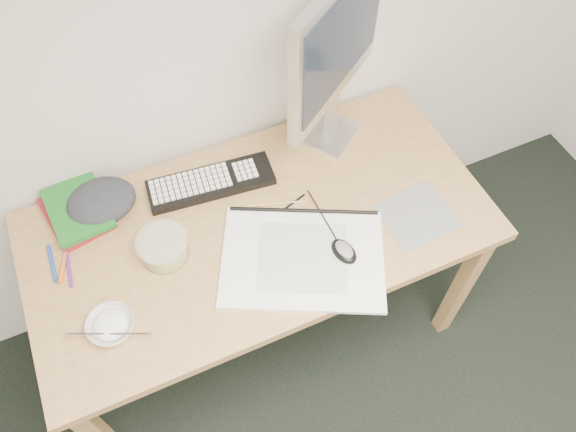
# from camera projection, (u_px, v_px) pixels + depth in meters

# --- Properties ---
(desk) EXTENTS (1.40, 0.70, 0.75)m
(desk) POSITION_uv_depth(u_px,v_px,m) (260.00, 238.00, 1.77)
(desk) COLOR tan
(desk) RESTS_ON ground
(mousepad) EXTENTS (0.22, 0.20, 0.00)m
(mousepad) POSITION_uv_depth(u_px,v_px,m) (417.00, 216.00, 1.72)
(mousepad) COLOR gray
(mousepad) RESTS_ON desk
(sketchpad) EXTENTS (0.57, 0.51, 0.01)m
(sketchpad) POSITION_uv_depth(u_px,v_px,m) (303.00, 258.00, 1.63)
(sketchpad) COLOR white
(sketchpad) RESTS_ON desk
(keyboard) EXTENTS (0.41, 0.17, 0.02)m
(keyboard) POSITION_uv_depth(u_px,v_px,m) (211.00, 183.00, 1.78)
(keyboard) COLOR black
(keyboard) RESTS_ON desk
(monitor) EXTENTS (0.43, 0.32, 0.59)m
(monitor) POSITION_uv_depth(u_px,v_px,m) (338.00, 45.00, 1.60)
(monitor) COLOR silver
(monitor) RESTS_ON desk
(mouse) EXTENTS (0.07, 0.10, 0.03)m
(mouse) POSITION_uv_depth(u_px,v_px,m) (344.00, 250.00, 1.62)
(mouse) COLOR black
(mouse) RESTS_ON sketchpad
(rice_bowl) EXTENTS (0.15, 0.15, 0.04)m
(rice_bowl) POSITION_uv_depth(u_px,v_px,m) (111.00, 326.00, 1.49)
(rice_bowl) COLOR white
(rice_bowl) RESTS_ON desk
(chopsticks) EXTENTS (0.20, 0.10, 0.02)m
(chopsticks) POSITION_uv_depth(u_px,v_px,m) (109.00, 334.00, 1.46)
(chopsticks) COLOR #B5B5B7
(chopsticks) RESTS_ON rice_bowl
(fruit_tub) EXTENTS (0.17, 0.17, 0.07)m
(fruit_tub) POSITION_uv_depth(u_px,v_px,m) (164.00, 248.00, 1.61)
(fruit_tub) COLOR #E1E450
(fruit_tub) RESTS_ON desk
(book_red) EXTENTS (0.20, 0.25, 0.02)m
(book_red) POSITION_uv_depth(u_px,v_px,m) (76.00, 214.00, 1.71)
(book_red) COLOR maroon
(book_red) RESTS_ON desk
(book_green) EXTENTS (0.19, 0.24, 0.02)m
(book_green) POSITION_uv_depth(u_px,v_px,m) (78.00, 208.00, 1.69)
(book_green) COLOR #1A6820
(book_green) RESTS_ON book_red
(cloth_lump) EXTENTS (0.18, 0.15, 0.07)m
(cloth_lump) POSITION_uv_depth(u_px,v_px,m) (101.00, 201.00, 1.70)
(cloth_lump) COLOR #212528
(cloth_lump) RESTS_ON desk
(pencil_pink) EXTENTS (0.16, 0.06, 0.01)m
(pencil_pink) POSITION_uv_depth(u_px,v_px,m) (262.00, 215.00, 1.72)
(pencil_pink) COLOR pink
(pencil_pink) RESTS_ON desk
(pencil_tan) EXTENTS (0.19, 0.07, 0.01)m
(pencil_tan) POSITION_uv_depth(u_px,v_px,m) (274.00, 204.00, 1.74)
(pencil_tan) COLOR tan
(pencil_tan) RESTS_ON desk
(pencil_black) EXTENTS (0.16, 0.06, 0.01)m
(pencil_black) POSITION_uv_depth(u_px,v_px,m) (285.00, 209.00, 1.73)
(pencil_black) COLOR black
(pencil_black) RESTS_ON desk
(marker_blue) EXTENTS (0.01, 0.13, 0.01)m
(marker_blue) POSITION_uv_depth(u_px,v_px,m) (52.00, 263.00, 1.62)
(marker_blue) COLOR #1D43A0
(marker_blue) RESTS_ON desk
(marker_orange) EXTENTS (0.06, 0.13, 0.01)m
(marker_orange) POSITION_uv_depth(u_px,v_px,m) (64.00, 263.00, 1.62)
(marker_orange) COLOR orange
(marker_orange) RESTS_ON desk
(marker_purple) EXTENTS (0.02, 0.12, 0.01)m
(marker_purple) POSITION_uv_depth(u_px,v_px,m) (69.00, 270.00, 1.61)
(marker_purple) COLOR #61217C
(marker_purple) RESTS_ON desk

